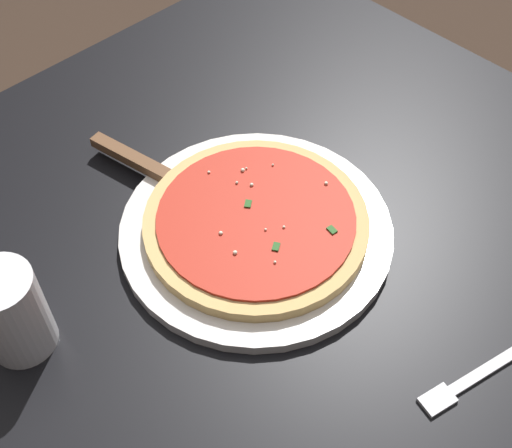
{
  "coord_description": "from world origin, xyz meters",
  "views": [
    {
      "loc": [
        -0.36,
        0.41,
        1.38
      ],
      "look_at": [
        0.02,
        0.04,
        0.74
      ],
      "focal_mm": 47.23,
      "sensor_mm": 36.0,
      "label": 1
    }
  ],
  "objects_px": {
    "pizza_server": "(154,171)",
    "pizza": "(256,222)",
    "fork": "(483,372)",
    "cup_tall_drink": "(11,312)",
    "serving_plate": "(256,230)"
  },
  "relations": [
    {
      "from": "pizza_server",
      "to": "pizza",
      "type": "bearing_deg",
      "value": -168.57
    },
    {
      "from": "pizza_server",
      "to": "fork",
      "type": "height_order",
      "value": "pizza_server"
    },
    {
      "from": "cup_tall_drink",
      "to": "fork",
      "type": "xyz_separation_m",
      "value": [
        -0.38,
        -0.33,
        -0.05
      ]
    },
    {
      "from": "pizza",
      "to": "fork",
      "type": "xyz_separation_m",
      "value": [
        -0.31,
        -0.04,
        -0.02
      ]
    },
    {
      "from": "fork",
      "to": "pizza_server",
      "type": "bearing_deg",
      "value": 8.79
    },
    {
      "from": "pizza",
      "to": "cup_tall_drink",
      "type": "relative_size",
      "value": 2.45
    },
    {
      "from": "pizza",
      "to": "pizza_server",
      "type": "xyz_separation_m",
      "value": [
        0.16,
        0.03,
        -0.0
      ]
    },
    {
      "from": "serving_plate",
      "to": "pizza_server",
      "type": "xyz_separation_m",
      "value": [
        0.16,
        0.03,
        0.01
      ]
    },
    {
      "from": "pizza",
      "to": "fork",
      "type": "bearing_deg",
      "value": -172.61
    },
    {
      "from": "serving_plate",
      "to": "cup_tall_drink",
      "type": "relative_size",
      "value": 2.99
    },
    {
      "from": "cup_tall_drink",
      "to": "fork",
      "type": "bearing_deg",
      "value": -138.96
    },
    {
      "from": "serving_plate",
      "to": "pizza",
      "type": "xyz_separation_m",
      "value": [
        -0.0,
        -0.0,
        0.02
      ]
    },
    {
      "from": "pizza",
      "to": "pizza_server",
      "type": "relative_size",
      "value": 1.24
    },
    {
      "from": "pizza_server",
      "to": "cup_tall_drink",
      "type": "distance_m",
      "value": 0.27
    },
    {
      "from": "pizza_server",
      "to": "serving_plate",
      "type": "bearing_deg",
      "value": -168.57
    }
  ]
}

